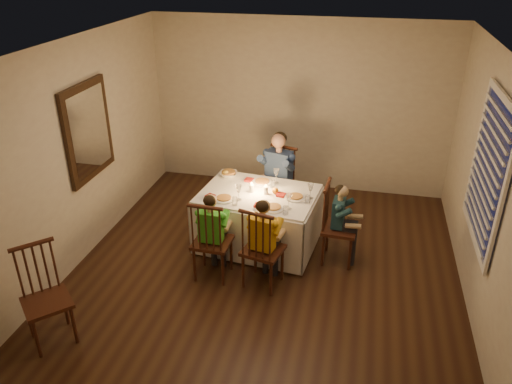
% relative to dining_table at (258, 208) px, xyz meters
% --- Properties ---
extents(ground, '(5.00, 5.00, 0.00)m').
position_rel_dining_table_xyz_m(ground, '(0.20, -0.61, -0.53)').
color(ground, black).
rests_on(ground, ground).
extents(wall_left, '(0.02, 5.00, 2.60)m').
position_rel_dining_table_xyz_m(wall_left, '(-2.05, -0.61, 0.77)').
color(wall_left, beige).
rests_on(wall_left, ground).
extents(wall_right, '(0.02, 5.00, 2.60)m').
position_rel_dining_table_xyz_m(wall_right, '(2.45, -0.61, 0.77)').
color(wall_right, beige).
rests_on(wall_right, ground).
extents(wall_back, '(4.50, 0.02, 2.60)m').
position_rel_dining_table_xyz_m(wall_back, '(0.20, 1.89, 0.77)').
color(wall_back, beige).
rests_on(wall_back, ground).
extents(ceiling, '(5.00, 5.00, 0.00)m').
position_rel_dining_table_xyz_m(ceiling, '(0.20, -0.61, 2.07)').
color(ceiling, white).
rests_on(ceiling, wall_back).
extents(dining_table, '(1.54, 1.19, 0.72)m').
position_rel_dining_table_xyz_m(dining_table, '(0.00, 0.00, 0.00)').
color(dining_table, silver).
rests_on(dining_table, ground).
extents(chair_adult, '(0.51, 0.50, 1.02)m').
position_rel_dining_table_xyz_m(chair_adult, '(0.10, 0.79, -0.53)').
color(chair_adult, '#37150F').
rests_on(chair_adult, ground).
extents(chair_near_left, '(0.43, 0.41, 1.02)m').
position_rel_dining_table_xyz_m(chair_near_left, '(-0.37, -0.76, -0.53)').
color(chair_near_left, '#37150F').
rests_on(chair_near_left, ground).
extents(chair_near_right, '(0.50, 0.48, 1.02)m').
position_rel_dining_table_xyz_m(chair_near_right, '(0.23, -0.79, -0.53)').
color(chair_near_right, '#37150F').
rests_on(chair_near_right, ground).
extents(chair_end, '(0.42, 0.44, 1.02)m').
position_rel_dining_table_xyz_m(chair_end, '(1.02, -0.13, -0.53)').
color(chair_end, '#37150F').
rests_on(chair_end, ground).
extents(chair_extra, '(0.58, 0.58, 1.03)m').
position_rel_dining_table_xyz_m(chair_extra, '(-1.58, -2.13, -0.53)').
color(chair_extra, '#37150F').
rests_on(chair_extra, ground).
extents(adult, '(0.56, 0.53, 1.26)m').
position_rel_dining_table_xyz_m(adult, '(0.10, 0.79, -0.53)').
color(adult, navy).
rests_on(adult, ground).
extents(child_green, '(0.36, 0.33, 1.06)m').
position_rel_dining_table_xyz_m(child_green, '(-0.37, -0.76, -0.53)').
color(child_green, green).
rests_on(child_green, ground).
extents(child_yellow, '(0.43, 0.40, 1.09)m').
position_rel_dining_table_xyz_m(child_yellow, '(0.23, -0.79, -0.53)').
color(child_yellow, gold).
rests_on(child_yellow, ground).
extents(child_teal, '(0.32, 0.34, 1.02)m').
position_rel_dining_table_xyz_m(child_teal, '(1.02, -0.13, -0.53)').
color(child_teal, '#1A3942').
rests_on(child_teal, ground).
extents(setting_adult, '(0.29, 0.29, 0.02)m').
position_rel_dining_table_xyz_m(setting_adult, '(-0.01, 0.29, 0.22)').
color(setting_adult, white).
rests_on(setting_adult, dining_table).
extents(setting_green, '(0.29, 0.29, 0.02)m').
position_rel_dining_table_xyz_m(setting_green, '(-0.36, -0.27, 0.22)').
color(setting_green, white).
rests_on(setting_green, dining_table).
extents(setting_yellow, '(0.29, 0.29, 0.02)m').
position_rel_dining_table_xyz_m(setting_yellow, '(0.26, -0.36, 0.22)').
color(setting_yellow, white).
rests_on(setting_yellow, dining_table).
extents(setting_teal, '(0.29, 0.29, 0.02)m').
position_rel_dining_table_xyz_m(setting_teal, '(0.46, -0.04, 0.22)').
color(setting_teal, white).
rests_on(setting_teal, dining_table).
extents(candle_left, '(0.06, 0.06, 0.10)m').
position_rel_dining_table_xyz_m(candle_left, '(-0.09, 0.01, 0.26)').
color(candle_left, silver).
rests_on(candle_left, dining_table).
extents(candle_right, '(0.06, 0.06, 0.10)m').
position_rel_dining_table_xyz_m(candle_right, '(0.10, -0.01, 0.26)').
color(candle_right, silver).
rests_on(candle_right, dining_table).
extents(squash, '(0.09, 0.09, 0.09)m').
position_rel_dining_table_xyz_m(squash, '(-0.52, 0.36, 0.26)').
color(squash, yellow).
rests_on(squash, dining_table).
extents(orange_fruit, '(0.08, 0.08, 0.08)m').
position_rel_dining_table_xyz_m(orange_fruit, '(0.20, 0.03, 0.25)').
color(orange_fruit, '#FF9D15').
rests_on(orange_fruit, dining_table).
extents(serving_bowl, '(0.27, 0.27, 0.06)m').
position_rel_dining_table_xyz_m(serving_bowl, '(-0.49, 0.40, 0.24)').
color(serving_bowl, white).
rests_on(serving_bowl, dining_table).
extents(wall_mirror, '(0.06, 0.95, 1.15)m').
position_rel_dining_table_xyz_m(wall_mirror, '(-2.01, -0.31, 0.97)').
color(wall_mirror, black).
rests_on(wall_mirror, wall_left).
extents(window_blinds, '(0.07, 1.34, 1.54)m').
position_rel_dining_table_xyz_m(window_blinds, '(2.41, -0.51, 0.97)').
color(window_blinds, black).
rests_on(window_blinds, wall_right).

